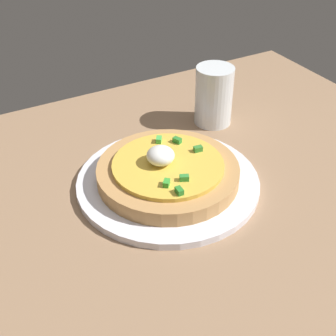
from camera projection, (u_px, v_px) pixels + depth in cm
name	position (u px, v px, depth cm)	size (l,w,h in cm)	color
dining_table	(174.00, 220.00, 65.95)	(98.77, 78.48, 3.35)	#917052
plate	(168.00, 182.00, 69.37)	(27.05, 27.05, 1.11)	white
pizza	(168.00, 171.00, 68.20)	(20.92, 20.92, 5.47)	tan
cup_near	(214.00, 98.00, 81.99)	(6.64, 6.64, 10.48)	silver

